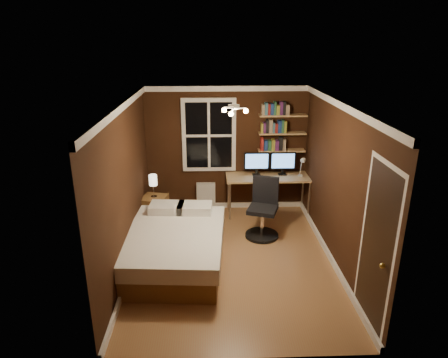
{
  "coord_description": "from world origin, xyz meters",
  "views": [
    {
      "loc": [
        -0.34,
        -5.59,
        3.38
      ],
      "look_at": [
        -0.11,
        0.45,
        1.21
      ],
      "focal_mm": 32.0,
      "sensor_mm": 36.0,
      "label": 1
    }
  ],
  "objects_px": {
    "bedside_lamp": "(153,186)",
    "radiator": "(206,196)",
    "monitor_right": "(283,163)",
    "office_chair": "(263,214)",
    "nightstand": "(155,210)",
    "bed": "(175,247)",
    "desk_lamp": "(302,167)",
    "monitor_left": "(257,164)",
    "desk": "(268,179)"
  },
  "relations": [
    {
      "from": "desk",
      "to": "monitor_left",
      "type": "bearing_deg",
      "value": 160.14
    },
    {
      "from": "bedside_lamp",
      "to": "desk",
      "type": "distance_m",
      "value": 2.24
    },
    {
      "from": "radiator",
      "to": "monitor_left",
      "type": "relative_size",
      "value": 1.14
    },
    {
      "from": "radiator",
      "to": "desk_lamp",
      "type": "xyz_separation_m",
      "value": [
        1.87,
        -0.31,
        0.72
      ]
    },
    {
      "from": "desk_lamp",
      "to": "bedside_lamp",
      "type": "bearing_deg",
      "value": -173.54
    },
    {
      "from": "office_chair",
      "to": "desk_lamp",
      "type": "bearing_deg",
      "value": 64.91
    },
    {
      "from": "bedside_lamp",
      "to": "monitor_right",
      "type": "height_order",
      "value": "monitor_right"
    },
    {
      "from": "desk_lamp",
      "to": "desk",
      "type": "bearing_deg",
      "value": 171.88
    },
    {
      "from": "nightstand",
      "to": "monitor_left",
      "type": "relative_size",
      "value": 1.1
    },
    {
      "from": "radiator",
      "to": "desk_lamp",
      "type": "height_order",
      "value": "desk_lamp"
    },
    {
      "from": "nightstand",
      "to": "desk_lamp",
      "type": "xyz_separation_m",
      "value": [
        2.83,
        0.32,
        0.73
      ]
    },
    {
      "from": "bed",
      "to": "bedside_lamp",
      "type": "bearing_deg",
      "value": 112.94
    },
    {
      "from": "bed",
      "to": "radiator",
      "type": "xyz_separation_m",
      "value": [
        0.47,
        2.08,
        -0.01
      ]
    },
    {
      "from": "office_chair",
      "to": "monitor_left",
      "type": "bearing_deg",
      "value": 109.83
    },
    {
      "from": "monitor_left",
      "to": "desk_lamp",
      "type": "bearing_deg",
      "value": -11.38
    },
    {
      "from": "radiator",
      "to": "monitor_right",
      "type": "relative_size",
      "value": 1.14
    },
    {
      "from": "bedside_lamp",
      "to": "nightstand",
      "type": "bearing_deg",
      "value": 0.0
    },
    {
      "from": "radiator",
      "to": "monitor_right",
      "type": "distance_m",
      "value": 1.7
    },
    {
      "from": "nightstand",
      "to": "bed",
      "type": "bearing_deg",
      "value": -58.02
    },
    {
      "from": "radiator",
      "to": "monitor_left",
      "type": "bearing_deg",
      "value": -8.02
    },
    {
      "from": "radiator",
      "to": "desk",
      "type": "bearing_deg",
      "value": -10.31
    },
    {
      "from": "radiator",
      "to": "desk",
      "type": "xyz_separation_m",
      "value": [
        1.24,
        -0.22,
        0.44
      ]
    },
    {
      "from": "bedside_lamp",
      "to": "monitor_left",
      "type": "xyz_separation_m",
      "value": [
        1.97,
        0.49,
        0.25
      ]
    },
    {
      "from": "monitor_left",
      "to": "desk_lamp",
      "type": "distance_m",
      "value": 0.88
    },
    {
      "from": "nightstand",
      "to": "desk_lamp",
      "type": "relative_size",
      "value": 1.25
    },
    {
      "from": "monitor_right",
      "to": "radiator",
      "type": "bearing_deg",
      "value": 174.69
    },
    {
      "from": "radiator",
      "to": "desk",
      "type": "relative_size",
      "value": 0.34
    },
    {
      "from": "radiator",
      "to": "monitor_right",
      "type": "xyz_separation_m",
      "value": [
        1.53,
        -0.14,
        0.73
      ]
    },
    {
      "from": "nightstand",
      "to": "office_chair",
      "type": "height_order",
      "value": "office_chair"
    },
    {
      "from": "bed",
      "to": "nightstand",
      "type": "distance_m",
      "value": 1.52
    },
    {
      "from": "desk",
      "to": "office_chair",
      "type": "relative_size",
      "value": 1.55
    },
    {
      "from": "bedside_lamp",
      "to": "desk",
      "type": "xyz_separation_m",
      "value": [
        2.2,
        0.41,
        -0.04
      ]
    },
    {
      "from": "desk_lamp",
      "to": "office_chair",
      "type": "bearing_deg",
      "value": -134.25
    },
    {
      "from": "bedside_lamp",
      "to": "radiator",
      "type": "height_order",
      "value": "bedside_lamp"
    },
    {
      "from": "desk",
      "to": "office_chair",
      "type": "distance_m",
      "value": 1.03
    },
    {
      "from": "desk_lamp",
      "to": "monitor_left",
      "type": "bearing_deg",
      "value": 168.62
    },
    {
      "from": "bed",
      "to": "bedside_lamp",
      "type": "distance_m",
      "value": 1.59
    },
    {
      "from": "radiator",
      "to": "office_chair",
      "type": "xyz_separation_m",
      "value": [
        1.02,
        -1.18,
        0.13
      ]
    },
    {
      "from": "radiator",
      "to": "office_chair",
      "type": "height_order",
      "value": "office_chair"
    },
    {
      "from": "nightstand",
      "to": "radiator",
      "type": "relative_size",
      "value": 0.96
    },
    {
      "from": "monitor_right",
      "to": "monitor_left",
      "type": "bearing_deg",
      "value": 180.0
    },
    {
      "from": "bedside_lamp",
      "to": "desk",
      "type": "height_order",
      "value": "bedside_lamp"
    },
    {
      "from": "bedside_lamp",
      "to": "desk_lamp",
      "type": "height_order",
      "value": "desk_lamp"
    },
    {
      "from": "nightstand",
      "to": "desk",
      "type": "bearing_deg",
      "value": 23.58
    },
    {
      "from": "desk_lamp",
      "to": "bed",
      "type": "bearing_deg",
      "value": -142.99
    },
    {
      "from": "bedside_lamp",
      "to": "monitor_left",
      "type": "bearing_deg",
      "value": 14.05
    },
    {
      "from": "monitor_right",
      "to": "office_chair",
      "type": "height_order",
      "value": "monitor_right"
    },
    {
      "from": "bed",
      "to": "monitor_right",
      "type": "relative_size",
      "value": 4.29
    },
    {
      "from": "office_chair",
      "to": "nightstand",
      "type": "bearing_deg",
      "value": -176.34
    },
    {
      "from": "bedside_lamp",
      "to": "radiator",
      "type": "relative_size",
      "value": 0.76
    }
  ]
}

